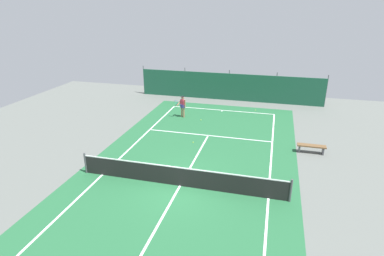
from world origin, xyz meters
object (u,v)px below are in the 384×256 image
tennis_ball_near_player (201,120)px  tennis_ball_midcourt (255,110)px  tennis_player (183,105)px  courtside_bench (311,147)px  tennis_ball_by_sideline (193,142)px  tennis_net (180,176)px

tennis_ball_near_player → tennis_ball_midcourt: same height
tennis_player → tennis_ball_near_player: bearing=-168.8°
courtside_bench → tennis_ball_midcourt: bearing=117.4°
tennis_ball_by_sideline → tennis_player: bearing=114.0°
tennis_ball_midcourt → courtside_bench: bearing=-62.6°
tennis_ball_midcourt → tennis_ball_by_sideline: bearing=-113.6°
tennis_net → tennis_player: size_ratio=6.17×
tennis_net → courtside_bench: bearing=40.5°
tennis_player → tennis_net: bearing=131.2°
tennis_player → tennis_ball_near_player: tennis_player is taller
courtside_bench → tennis_ball_near_player: bearing=153.4°
tennis_player → tennis_ball_midcourt: 6.15m
tennis_net → tennis_ball_near_player: 9.20m
tennis_ball_midcourt → tennis_ball_by_sideline: same height
tennis_net → tennis_player: bearing=105.6°
tennis_ball_midcourt → courtside_bench: courtside_bench is taller
tennis_net → tennis_player: (-2.66, 9.51, 0.45)m
courtside_bench → tennis_player: bearing=155.4°
tennis_net → tennis_ball_near_player: (-1.14, 9.12, -0.48)m
tennis_ball_midcourt → tennis_player: bearing=-150.1°
tennis_player → tennis_ball_near_player: (1.52, -0.39, -0.93)m
tennis_ball_by_sideline → courtside_bench: bearing=3.0°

